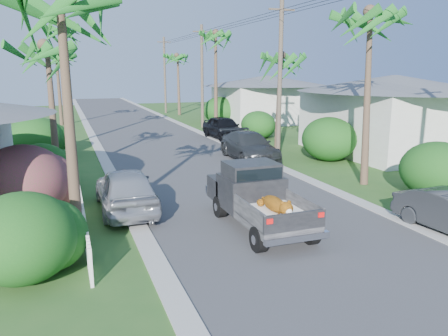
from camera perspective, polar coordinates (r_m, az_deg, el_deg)
name	(u,v)px	position (r m, az deg, el deg)	size (l,w,h in m)	color
ground	(311,252)	(12.90, 11.31, -10.72)	(120.00, 120.00, 0.00)	#2D5821
road	(148,135)	(35.95, -9.92, 4.33)	(8.00, 100.00, 0.02)	#38383A
curb_left	(93,137)	(35.45, -16.78, 3.90)	(0.60, 100.00, 0.06)	#A5A39E
curb_right	(199,132)	(36.96, -3.33, 4.75)	(0.60, 100.00, 0.06)	#A5A39E
pickup_truck	(254,195)	(14.60, 3.99, -3.51)	(1.98, 5.12, 2.06)	black
parked_car_rm	(249,146)	(25.22, 3.29, 2.83)	(2.21, 5.43, 1.58)	#2A2C2E
parked_car_rf	(224,128)	(33.07, -0.02, 5.27)	(1.99, 4.95, 1.69)	black
parked_car_ln	(126,190)	(16.31, -12.72, -2.79)	(1.92, 4.78, 1.63)	#ACAEB3
palm_l_b	(47,46)	(22.06, -22.15, 14.54)	(4.40, 4.40, 7.40)	brown
palm_l_c	(61,26)	(32.16, -20.48, 16.93)	(4.40, 4.40, 9.20)	brown
palm_l_d	(56,55)	(44.05, -21.06, 13.58)	(4.40, 4.40, 7.70)	brown
palm_r_a	(373,13)	(20.56, 18.92, 18.57)	(4.40, 4.40, 8.70)	brown
palm_r_b	(280,56)	(28.20, 7.32, 14.31)	(4.40, 4.40, 7.20)	brown
palm_r_c	(216,34)	(38.28, -1.10, 17.16)	(4.40, 4.40, 9.40)	brown
palm_r_d	(178,56)	(51.68, -6.05, 14.38)	(4.40, 4.40, 8.00)	brown
shrub_l_a	(22,238)	(11.77, -24.85, -8.24)	(2.60, 2.86, 2.20)	#134416
shrub_l_b	(23,182)	(16.52, -24.73, -1.71)	(3.00, 3.30, 2.60)	#B41955
shrub_l_c	(41,167)	(20.46, -22.77, 0.17)	(2.40, 2.64, 2.00)	#134416
shrub_l_d	(35,137)	(28.34, -23.45, 3.73)	(3.20, 3.52, 2.40)	#134416
shrub_r_a	(438,170)	(19.48, 26.12, -0.27)	(2.80, 3.08, 2.30)	#134416
shrub_r_b	(329,139)	(25.63, 13.55, 3.70)	(3.00, 3.30, 2.50)	#134416
shrub_r_c	(258,125)	(33.31, 4.49, 5.64)	(2.60, 2.86, 2.10)	#134416
shrub_r_d	(220,110)	(42.69, -0.54, 7.54)	(3.20, 3.52, 2.60)	#134416
picket_fence	(81,203)	(16.18, -18.23, -4.40)	(0.10, 11.00, 1.00)	white
house_right_near	(392,117)	(29.46, 21.06, 6.23)	(8.00, 9.00, 4.80)	silver
house_right_far	(267,101)	(44.56, 5.59, 8.75)	(9.00, 8.00, 4.60)	silver
utility_pole_b	(280,79)	(25.95, 7.31, 11.49)	(1.60, 0.26, 9.00)	brown
utility_pole_c	(202,76)	(39.87, -2.88, 11.91)	(1.60, 0.26, 9.00)	brown
utility_pole_d	(165,75)	(54.36, -7.73, 11.99)	(1.60, 0.26, 9.00)	brown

